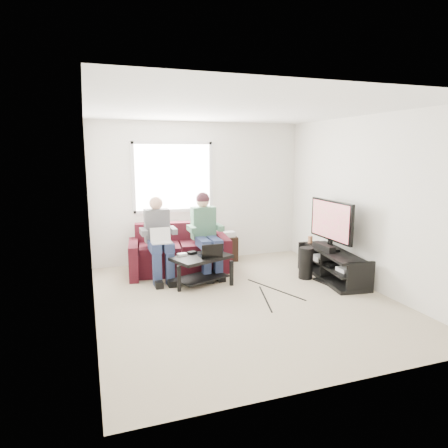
# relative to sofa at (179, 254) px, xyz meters

# --- Properties ---
(floor) EXTENTS (4.50, 4.50, 0.00)m
(floor) POSITION_rel_sofa_xyz_m (0.54, -1.64, -0.31)
(floor) COLOR #B7A38E
(floor) RESTS_ON ground
(ceiling) EXTENTS (4.50, 4.50, 0.00)m
(ceiling) POSITION_rel_sofa_xyz_m (0.54, -1.64, 2.29)
(ceiling) COLOR white
(ceiling) RESTS_ON wall_back
(wall_back) EXTENTS (4.50, 0.00, 4.50)m
(wall_back) POSITION_rel_sofa_xyz_m (0.54, 0.61, 0.99)
(wall_back) COLOR white
(wall_back) RESTS_ON floor
(wall_front) EXTENTS (4.50, 0.00, 4.50)m
(wall_front) POSITION_rel_sofa_xyz_m (0.54, -3.89, 0.99)
(wall_front) COLOR white
(wall_front) RESTS_ON floor
(wall_left) EXTENTS (0.00, 4.50, 4.50)m
(wall_left) POSITION_rel_sofa_xyz_m (-1.46, -1.64, 0.99)
(wall_left) COLOR white
(wall_left) RESTS_ON floor
(wall_right) EXTENTS (0.00, 4.50, 4.50)m
(wall_right) POSITION_rel_sofa_xyz_m (2.54, -1.64, 0.99)
(wall_right) COLOR white
(wall_right) RESTS_ON floor
(window) EXTENTS (1.48, 0.04, 1.28)m
(window) POSITION_rel_sofa_xyz_m (0.04, 0.59, 1.29)
(window) COLOR white
(window) RESTS_ON wall_back
(sofa) EXTENTS (1.84, 0.99, 0.82)m
(sofa) POSITION_rel_sofa_xyz_m (0.00, 0.00, 0.00)
(sofa) COLOR #3E0F1B
(sofa) RESTS_ON floor
(person_left) EXTENTS (0.40, 0.71, 1.33)m
(person_left) POSITION_rel_sofa_xyz_m (-0.40, -0.29, 0.42)
(person_left) COLOR navy
(person_left) RESTS_ON sofa
(person_right) EXTENTS (0.40, 0.71, 1.38)m
(person_right) POSITION_rel_sofa_xyz_m (0.40, -0.28, 0.48)
(person_right) COLOR navy
(person_right) RESTS_ON sofa
(laptop_silver) EXTENTS (0.33, 0.23, 0.24)m
(laptop_silver) POSITION_rel_sofa_xyz_m (-0.40, -0.53, 0.40)
(laptop_silver) COLOR silver
(laptop_silver) RESTS_ON person_left
(coffee_table) EXTENTS (1.03, 0.83, 0.45)m
(coffee_table) POSITION_rel_sofa_xyz_m (0.17, -0.80, 0.02)
(coffee_table) COLOR black
(coffee_table) RESTS_ON floor
(laptop_black) EXTENTS (0.40, 0.33, 0.24)m
(laptop_black) POSITION_rel_sofa_xyz_m (0.29, -0.88, 0.26)
(laptop_black) COLOR black
(laptop_black) RESTS_ON coffee_table
(controller_a) EXTENTS (0.16, 0.12, 0.04)m
(controller_a) POSITION_rel_sofa_xyz_m (-0.11, -0.68, 0.16)
(controller_a) COLOR silver
(controller_a) RESTS_ON coffee_table
(controller_b) EXTENTS (0.17, 0.14, 0.04)m
(controller_b) POSITION_rel_sofa_xyz_m (0.07, -0.62, 0.16)
(controller_b) COLOR black
(controller_b) RESTS_ON coffee_table
(controller_c) EXTENTS (0.16, 0.12, 0.04)m
(controller_c) POSITION_rel_sofa_xyz_m (0.47, -0.65, 0.16)
(controller_c) COLOR gray
(controller_c) RESTS_ON coffee_table
(tv_stand) EXTENTS (0.63, 1.50, 0.48)m
(tv_stand) POSITION_rel_sofa_xyz_m (2.24, -1.30, -0.09)
(tv_stand) COLOR black
(tv_stand) RESTS_ON floor
(tv) EXTENTS (0.12, 1.10, 0.81)m
(tv) POSITION_rel_sofa_xyz_m (2.24, -1.20, 0.63)
(tv) COLOR black
(tv) RESTS_ON tv_stand
(soundbar) EXTENTS (0.12, 0.50, 0.10)m
(soundbar) POSITION_rel_sofa_xyz_m (2.12, -1.20, 0.23)
(soundbar) COLOR black
(soundbar) RESTS_ON tv_stand
(drink_cup) EXTENTS (0.08, 0.08, 0.12)m
(drink_cup) POSITION_rel_sofa_xyz_m (2.19, -0.67, 0.24)
(drink_cup) COLOR #A56B47
(drink_cup) RESTS_ON tv_stand
(console_white) EXTENTS (0.30, 0.22, 0.06)m
(console_white) POSITION_rel_sofa_xyz_m (2.24, -1.70, -0.02)
(console_white) COLOR silver
(console_white) RESTS_ON tv_stand
(console_grey) EXTENTS (0.34, 0.26, 0.08)m
(console_grey) POSITION_rel_sofa_xyz_m (2.24, -1.00, -0.01)
(console_grey) COLOR gray
(console_grey) RESTS_ON tv_stand
(console_black) EXTENTS (0.38, 0.30, 0.07)m
(console_black) POSITION_rel_sofa_xyz_m (2.24, -1.35, -0.02)
(console_black) COLOR black
(console_black) RESTS_ON tv_stand
(subwoofer) EXTENTS (0.23, 0.23, 0.52)m
(subwoofer) POSITION_rel_sofa_xyz_m (1.86, -1.11, -0.05)
(subwoofer) COLOR black
(subwoofer) RESTS_ON floor
(keyboard_floor) EXTENTS (0.22, 0.47, 0.03)m
(keyboard_floor) POSITION_rel_sofa_xyz_m (2.05, -1.43, -0.29)
(keyboard_floor) COLOR black
(keyboard_floor) RESTS_ON floor
(end_table) EXTENTS (0.31, 0.31, 0.56)m
(end_table) POSITION_rel_sofa_xyz_m (1.05, 0.37, -0.05)
(end_table) COLOR black
(end_table) RESTS_ON floor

